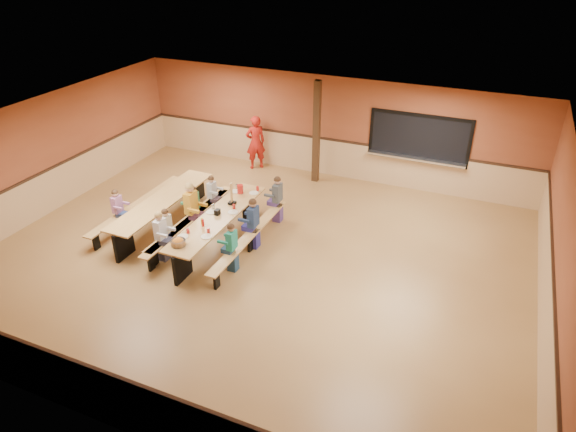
% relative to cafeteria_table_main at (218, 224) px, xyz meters
% --- Properties ---
extents(ground, '(12.00, 12.00, 0.00)m').
position_rel_cafeteria_table_main_xyz_m(ground, '(1.05, -0.18, -0.53)').
color(ground, brown).
rests_on(ground, ground).
extents(room_envelope, '(12.04, 10.04, 3.02)m').
position_rel_cafeteria_table_main_xyz_m(room_envelope, '(1.05, -0.18, 0.16)').
color(room_envelope, brown).
rests_on(room_envelope, ground).
extents(kitchen_pass_through, '(2.78, 0.28, 1.38)m').
position_rel_cafeteria_table_main_xyz_m(kitchen_pass_through, '(3.65, 4.78, 0.96)').
color(kitchen_pass_through, black).
rests_on(kitchen_pass_through, ground).
extents(structural_post, '(0.18, 0.18, 3.00)m').
position_rel_cafeteria_table_main_xyz_m(structural_post, '(0.85, 4.22, 0.97)').
color(structural_post, '#321F10').
rests_on(structural_post, ground).
extents(cafeteria_table_main, '(1.91, 3.70, 0.74)m').
position_rel_cafeteria_table_main_xyz_m(cafeteria_table_main, '(0.00, 0.00, 0.00)').
color(cafeteria_table_main, '#BA894A').
rests_on(cafeteria_table_main, ground).
extents(cafeteria_table_second, '(1.91, 3.70, 0.74)m').
position_rel_cafeteria_table_main_xyz_m(cafeteria_table_second, '(-1.70, 0.20, 0.00)').
color(cafeteria_table_second, '#BA894A').
rests_on(cafeteria_table_second, ground).
extents(seated_child_white_left, '(0.37, 0.30, 1.21)m').
position_rel_cafeteria_table_main_xyz_m(seated_child_white_left, '(-0.83, -1.09, 0.08)').
color(seated_child_white_left, silver).
rests_on(seated_child_white_left, ground).
extents(seated_adult_yellow, '(0.43, 0.35, 1.34)m').
position_rel_cafeteria_table_main_xyz_m(seated_adult_yellow, '(-0.83, 0.15, 0.15)').
color(seated_adult_yellow, gold).
rests_on(seated_adult_yellow, ground).
extents(seated_child_grey_left, '(0.33, 0.27, 1.13)m').
position_rel_cafeteria_table_main_xyz_m(seated_child_grey_left, '(-0.83, 1.12, 0.04)').
color(seated_child_grey_left, '#B8B8B8').
rests_on(seated_child_grey_left, ground).
extents(seated_child_teal_right, '(0.34, 0.28, 1.15)m').
position_rel_cafeteria_table_main_xyz_m(seated_child_teal_right, '(0.83, -0.84, 0.05)').
color(seated_child_teal_right, '#208873').
rests_on(seated_child_teal_right, ground).
extents(seated_child_navy_right, '(0.39, 0.32, 1.25)m').
position_rel_cafeteria_table_main_xyz_m(seated_child_navy_right, '(0.83, 0.19, 0.10)').
color(seated_child_navy_right, navy).
rests_on(seated_child_navy_right, ground).
extents(seated_child_char_right, '(0.38, 0.31, 1.22)m').
position_rel_cafeteria_table_main_xyz_m(seated_child_char_right, '(0.83, 1.55, 0.08)').
color(seated_child_char_right, '#40454A').
rests_on(seated_child_char_right, ground).
extents(seated_child_purple_sec, '(0.33, 0.27, 1.14)m').
position_rel_cafeteria_table_main_xyz_m(seated_child_purple_sec, '(-2.52, -0.48, 0.04)').
color(seated_child_purple_sec, '#A1638E').
rests_on(seated_child_purple_sec, ground).
extents(seated_child_green_sec, '(0.35, 0.29, 1.18)m').
position_rel_cafeteria_table_main_xyz_m(seated_child_green_sec, '(-0.87, 0.35, 0.06)').
color(seated_child_green_sec, '#387D49').
rests_on(seated_child_green_sec, ground).
extents(seated_child_tan_sec, '(0.33, 0.27, 1.12)m').
position_rel_cafeteria_table_main_xyz_m(seated_child_tan_sec, '(-0.87, -0.80, 0.04)').
color(seated_child_tan_sec, beige).
rests_on(seated_child_tan_sec, ground).
extents(standing_woman, '(0.72, 0.72, 1.69)m').
position_rel_cafeteria_table_main_xyz_m(standing_woman, '(-1.19, 4.37, 0.32)').
color(standing_woman, '#A81A13').
rests_on(standing_woman, ground).
extents(punch_pitcher, '(0.16, 0.16, 0.22)m').
position_rel_cafeteria_table_main_xyz_m(punch_pitcher, '(-0.09, 1.28, 0.32)').
color(punch_pitcher, red).
rests_on(punch_pitcher, cafeteria_table_main).
extents(chip_bowl, '(0.32, 0.32, 0.15)m').
position_rel_cafeteria_table_main_xyz_m(chip_bowl, '(-0.14, -1.42, 0.29)').
color(chip_bowl, orange).
rests_on(chip_bowl, cafeteria_table_main).
extents(napkin_dispenser, '(0.10, 0.14, 0.13)m').
position_rel_cafeteria_table_main_xyz_m(napkin_dispenser, '(-0.05, 0.07, 0.28)').
color(napkin_dispenser, black).
rests_on(napkin_dispenser, cafeteria_table_main).
extents(condiment_mustard, '(0.06, 0.06, 0.17)m').
position_rel_cafeteria_table_main_xyz_m(condiment_mustard, '(-0.13, -0.47, 0.30)').
color(condiment_mustard, yellow).
rests_on(condiment_mustard, cafeteria_table_main).
extents(condiment_ketchup, '(0.06, 0.06, 0.17)m').
position_rel_cafeteria_table_main_xyz_m(condiment_ketchup, '(-0.07, -0.53, 0.30)').
color(condiment_ketchup, '#B2140F').
rests_on(condiment_ketchup, cafeteria_table_main).
extents(table_paddle, '(0.16, 0.16, 0.56)m').
position_rel_cafeteria_table_main_xyz_m(table_paddle, '(0.01, 0.67, 0.35)').
color(table_paddle, black).
rests_on(table_paddle, cafeteria_table_main).
extents(place_settings, '(0.65, 3.30, 0.11)m').
position_rel_cafeteria_table_main_xyz_m(place_settings, '(0.00, 0.00, 0.27)').
color(place_settings, beige).
rests_on(place_settings, cafeteria_table_main).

